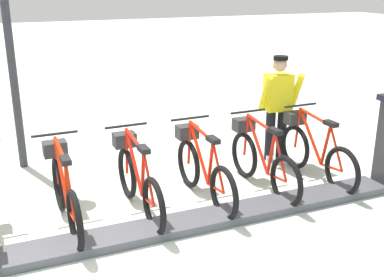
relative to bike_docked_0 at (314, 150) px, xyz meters
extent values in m
plane|color=beige|center=(-0.62, 3.29, -0.43)|extent=(60.00, 60.00, 0.00)
cube|color=#47474C|center=(-0.62, 3.29, -0.38)|extent=(0.44, 7.78, 0.10)
torus|color=black|center=(-0.60, -0.01, -0.09)|extent=(0.67, 0.08, 0.67)
torus|color=black|center=(0.45, 0.01, -0.09)|extent=(0.67, 0.08, 0.67)
cylinder|color=red|center=(0.11, 0.00, 0.19)|extent=(0.60, 0.05, 0.70)
cylinder|color=red|center=(-0.23, 0.00, 0.15)|extent=(0.16, 0.05, 0.61)
cylinder|color=red|center=(0.05, 0.00, 0.49)|extent=(0.69, 0.06, 0.11)
cylinder|color=red|center=(-0.39, -0.01, -0.12)|extent=(0.43, 0.04, 0.09)
cylinder|color=red|center=(-0.45, -0.01, 0.18)|extent=(0.33, 0.04, 0.56)
cylinder|color=red|center=(0.42, 0.01, 0.21)|extent=(0.10, 0.04, 0.62)
cube|color=black|center=(-0.29, -0.01, 0.48)|extent=(0.22, 0.10, 0.06)
cylinder|color=black|center=(0.39, 0.01, 0.57)|extent=(0.04, 0.54, 0.03)
cube|color=#2D2D2D|center=(0.50, 0.01, 0.35)|extent=(0.20, 0.28, 0.18)
torus|color=black|center=(-0.60, 0.86, -0.09)|extent=(0.67, 0.08, 0.67)
torus|color=black|center=(0.45, 0.88, -0.09)|extent=(0.67, 0.08, 0.67)
cylinder|color=red|center=(0.11, 0.87, 0.19)|extent=(0.60, 0.05, 0.70)
cylinder|color=red|center=(-0.23, 0.87, 0.15)|extent=(0.16, 0.05, 0.61)
cylinder|color=red|center=(0.05, 0.87, 0.49)|extent=(0.69, 0.06, 0.11)
cylinder|color=red|center=(-0.39, 0.87, -0.12)|extent=(0.43, 0.04, 0.09)
cylinder|color=red|center=(-0.45, 0.86, 0.18)|extent=(0.33, 0.04, 0.56)
cylinder|color=red|center=(0.42, 0.88, 0.21)|extent=(0.10, 0.04, 0.62)
cube|color=black|center=(-0.29, 0.87, 0.48)|extent=(0.22, 0.10, 0.06)
cylinder|color=black|center=(0.39, 0.88, 0.57)|extent=(0.04, 0.54, 0.03)
cube|color=#2D2D2D|center=(0.50, 0.88, 0.35)|extent=(0.20, 0.28, 0.18)
torus|color=black|center=(-0.60, 1.73, -0.09)|extent=(0.67, 0.08, 0.67)
torus|color=black|center=(0.45, 1.75, -0.09)|extent=(0.67, 0.08, 0.67)
cylinder|color=red|center=(0.11, 1.75, 0.19)|extent=(0.60, 0.05, 0.70)
cylinder|color=red|center=(-0.23, 1.74, 0.15)|extent=(0.16, 0.05, 0.61)
cylinder|color=red|center=(0.05, 1.75, 0.49)|extent=(0.69, 0.06, 0.11)
cylinder|color=red|center=(-0.39, 1.74, -0.12)|extent=(0.43, 0.04, 0.09)
cylinder|color=red|center=(-0.45, 1.74, 0.18)|extent=(0.33, 0.04, 0.56)
cylinder|color=red|center=(0.42, 1.75, 0.21)|extent=(0.10, 0.04, 0.62)
cube|color=black|center=(-0.29, 1.74, 0.48)|extent=(0.22, 0.10, 0.06)
cylinder|color=black|center=(0.39, 1.75, 0.57)|extent=(0.04, 0.54, 0.03)
cube|color=#2D2D2D|center=(0.50, 1.75, 0.35)|extent=(0.20, 0.28, 0.18)
torus|color=black|center=(-0.60, 2.61, -0.09)|extent=(0.67, 0.08, 0.67)
torus|color=black|center=(0.45, 2.63, -0.09)|extent=(0.67, 0.08, 0.67)
cylinder|color=red|center=(0.11, 2.62, 0.19)|extent=(0.60, 0.05, 0.70)
cylinder|color=red|center=(-0.23, 2.61, 0.15)|extent=(0.16, 0.05, 0.61)
cylinder|color=red|center=(0.05, 2.62, 0.49)|extent=(0.69, 0.06, 0.11)
cylinder|color=red|center=(-0.39, 2.61, -0.12)|extent=(0.43, 0.04, 0.09)
cylinder|color=red|center=(-0.45, 2.61, 0.18)|extent=(0.33, 0.04, 0.56)
cylinder|color=red|center=(0.42, 2.62, 0.21)|extent=(0.10, 0.04, 0.62)
cube|color=black|center=(-0.29, 2.61, 0.48)|extent=(0.22, 0.10, 0.06)
cylinder|color=black|center=(0.39, 2.62, 0.57)|extent=(0.04, 0.54, 0.03)
cube|color=#2D2D2D|center=(0.50, 2.63, 0.35)|extent=(0.20, 0.28, 0.18)
torus|color=black|center=(-0.60, 3.48, -0.09)|extent=(0.67, 0.08, 0.67)
torus|color=black|center=(0.45, 3.50, -0.09)|extent=(0.67, 0.08, 0.67)
cylinder|color=red|center=(0.11, 3.49, 0.19)|extent=(0.60, 0.05, 0.70)
cylinder|color=red|center=(-0.23, 3.49, 0.15)|extent=(0.16, 0.05, 0.61)
cylinder|color=red|center=(0.05, 3.49, 0.49)|extent=(0.69, 0.06, 0.11)
cylinder|color=red|center=(-0.39, 3.48, -0.12)|extent=(0.43, 0.04, 0.09)
cylinder|color=red|center=(-0.45, 3.48, 0.18)|extent=(0.33, 0.04, 0.56)
cylinder|color=red|center=(0.42, 3.50, 0.21)|extent=(0.10, 0.04, 0.62)
cube|color=black|center=(-0.29, 3.48, 0.48)|extent=(0.22, 0.10, 0.06)
cylinder|color=black|center=(0.39, 3.50, 0.57)|extent=(0.04, 0.54, 0.03)
cube|color=#2D2D2D|center=(0.50, 3.50, 0.35)|extent=(0.20, 0.28, 0.18)
cube|color=white|center=(0.79, -0.01, -0.38)|extent=(0.27, 0.14, 0.10)
cube|color=white|center=(0.93, 0.20, -0.38)|extent=(0.27, 0.14, 0.10)
cylinder|color=black|center=(0.85, -0.01, 0.00)|extent=(0.15, 0.15, 0.82)
cylinder|color=black|center=(0.87, 0.19, 0.00)|extent=(0.15, 0.15, 0.82)
cube|color=yellow|center=(0.86, 0.09, 0.67)|extent=(0.30, 0.43, 0.56)
cylinder|color=yellow|center=(0.73, -0.15, 0.70)|extent=(0.34, 0.14, 0.57)
cylinder|color=yellow|center=(0.79, 0.36, 0.70)|extent=(0.34, 0.14, 0.57)
sphere|color=tan|center=(0.86, 0.09, 1.10)|extent=(0.22, 0.22, 0.22)
cylinder|color=black|center=(0.84, 0.09, 1.20)|extent=(0.22, 0.22, 0.06)
cylinder|color=#2D2D33|center=(2.13, 3.81, 1.40)|extent=(0.12, 0.12, 3.65)
camera|label=1|loc=(-5.19, 4.09, 2.31)|focal=44.55mm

